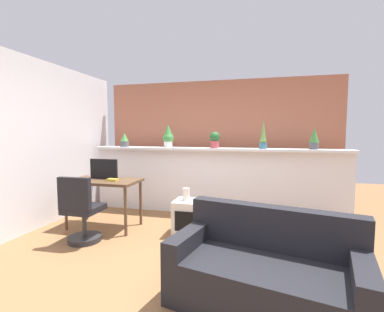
% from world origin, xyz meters
% --- Properties ---
extents(ground_plane, '(12.00, 12.00, 0.00)m').
position_xyz_m(ground_plane, '(0.00, 0.00, 0.00)').
color(ground_plane, brown).
extents(divider_wall, '(4.57, 0.16, 1.17)m').
position_xyz_m(divider_wall, '(0.00, 2.00, 0.58)').
color(divider_wall, silver).
rests_on(divider_wall, ground).
extents(plant_shelf, '(4.57, 0.36, 0.04)m').
position_xyz_m(plant_shelf, '(0.00, 1.96, 1.19)').
color(plant_shelf, silver).
rests_on(plant_shelf, divider_wall).
extents(brick_wall_behind, '(4.57, 0.10, 2.50)m').
position_xyz_m(brick_wall_behind, '(0.00, 2.60, 1.25)').
color(brick_wall_behind, '#AD664C').
rests_on(brick_wall_behind, ground).
extents(side_wall_left, '(0.12, 4.40, 2.60)m').
position_xyz_m(side_wall_left, '(-2.54, 0.40, 1.30)').
color(side_wall_left, silver).
rests_on(side_wall_left, ground).
extents(potted_plant_0, '(0.16, 0.16, 0.27)m').
position_xyz_m(potted_plant_0, '(-1.73, 1.96, 1.34)').
color(potted_plant_0, '#4C4C51').
rests_on(potted_plant_0, plant_shelf).
extents(potted_plant_1, '(0.20, 0.20, 0.43)m').
position_xyz_m(potted_plant_1, '(-0.85, 1.99, 1.41)').
color(potted_plant_1, silver).
rests_on(potted_plant_1, plant_shelf).
extents(potted_plant_2, '(0.18, 0.18, 0.29)m').
position_xyz_m(potted_plant_2, '(0.04, 1.92, 1.36)').
color(potted_plant_2, '#B7474C').
rests_on(potted_plant_2, plant_shelf).
extents(potted_plant_3, '(0.13, 0.13, 0.49)m').
position_xyz_m(potted_plant_3, '(0.86, 1.94, 1.41)').
color(potted_plant_3, '#386B84').
rests_on(potted_plant_3, plant_shelf).
extents(potted_plant_4, '(0.15, 0.15, 0.35)m').
position_xyz_m(potted_plant_4, '(1.67, 1.97, 1.38)').
color(potted_plant_4, '#4C4C51').
rests_on(potted_plant_4, plant_shelf).
extents(desk, '(1.10, 0.60, 0.75)m').
position_xyz_m(desk, '(-1.52, 0.88, 0.67)').
color(desk, brown).
rests_on(desk, ground).
extents(tv_monitor, '(0.46, 0.04, 0.31)m').
position_xyz_m(tv_monitor, '(-1.56, 0.96, 0.91)').
color(tv_monitor, black).
rests_on(tv_monitor, desk).
extents(office_chair, '(0.45, 0.45, 0.91)m').
position_xyz_m(office_chair, '(-1.47, 0.26, 0.39)').
color(office_chair, '#262628').
rests_on(office_chair, ground).
extents(side_cube_shelf, '(0.40, 0.41, 0.50)m').
position_xyz_m(side_cube_shelf, '(-0.17, 0.92, 0.25)').
color(side_cube_shelf, silver).
rests_on(side_cube_shelf, ground).
extents(vase_on_shelf, '(0.10, 0.10, 0.17)m').
position_xyz_m(vase_on_shelf, '(-0.21, 0.93, 0.59)').
color(vase_on_shelf, silver).
rests_on(vase_on_shelf, side_cube_shelf).
extents(book_on_desk, '(0.16, 0.10, 0.04)m').
position_xyz_m(book_on_desk, '(-1.32, 0.81, 0.77)').
color(book_on_desk, gold).
rests_on(book_on_desk, desk).
extents(couch, '(1.69, 1.09, 0.80)m').
position_xyz_m(couch, '(0.89, -0.49, 0.28)').
color(couch, black).
rests_on(couch, ground).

